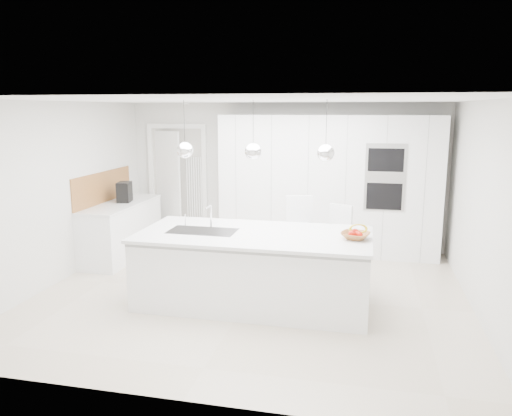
% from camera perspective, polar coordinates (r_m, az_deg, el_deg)
% --- Properties ---
extents(floor, '(5.50, 5.50, 0.00)m').
position_cam_1_polar(floor, '(6.65, -0.57, -9.83)').
color(floor, beige).
rests_on(floor, ground).
extents(wall_back, '(5.50, 0.00, 5.50)m').
position_cam_1_polar(wall_back, '(8.73, 3.15, 3.72)').
color(wall_back, silver).
rests_on(wall_back, ground).
extents(wall_left, '(0.00, 5.00, 5.00)m').
position_cam_1_polar(wall_left, '(7.43, -21.73, 1.60)').
color(wall_left, silver).
rests_on(wall_left, ground).
extents(ceiling, '(5.50, 5.50, 0.00)m').
position_cam_1_polar(ceiling, '(6.21, -0.62, 12.24)').
color(ceiling, white).
rests_on(ceiling, wall_back).
extents(tall_cabinets, '(3.60, 0.60, 2.30)m').
position_cam_1_polar(tall_cabinets, '(8.36, 8.22, 2.59)').
color(tall_cabinets, white).
rests_on(tall_cabinets, floor).
extents(oven_stack, '(0.62, 0.04, 1.05)m').
position_cam_1_polar(oven_stack, '(8.01, 14.53, 3.41)').
color(oven_stack, '#A5A5A8').
rests_on(oven_stack, tall_cabinets).
extents(doorway_frame, '(1.11, 0.08, 2.13)m').
position_cam_1_polar(doorway_frame, '(9.26, -8.90, 2.62)').
color(doorway_frame, white).
rests_on(doorway_frame, floor).
extents(hallway_door, '(0.76, 0.38, 2.00)m').
position_cam_1_polar(hallway_door, '(9.31, -10.44, 2.49)').
color(hallway_door, white).
rests_on(hallway_door, floor).
extents(radiator, '(0.32, 0.04, 1.40)m').
position_cam_1_polar(radiator, '(9.16, -7.03, 1.48)').
color(radiator, white).
rests_on(radiator, floor).
extents(left_base_cabinets, '(0.60, 1.80, 0.86)m').
position_cam_1_polar(left_base_cabinets, '(8.44, -15.09, -2.59)').
color(left_base_cabinets, white).
rests_on(left_base_cabinets, floor).
extents(left_worktop, '(0.62, 1.82, 0.04)m').
position_cam_1_polar(left_worktop, '(8.35, -15.25, 0.41)').
color(left_worktop, white).
rests_on(left_worktop, left_base_cabinets).
extents(oak_backsplash, '(0.02, 1.80, 0.50)m').
position_cam_1_polar(oak_backsplash, '(8.44, -17.07, 2.29)').
color(oak_backsplash, '#9E6A3A').
rests_on(oak_backsplash, wall_left).
extents(island_base, '(2.80, 1.20, 0.86)m').
position_cam_1_polar(island_base, '(6.21, -0.31, -7.18)').
color(island_base, white).
rests_on(island_base, floor).
extents(island_worktop, '(2.84, 1.40, 0.04)m').
position_cam_1_polar(island_worktop, '(6.13, -0.21, -3.04)').
color(island_worktop, white).
rests_on(island_worktop, island_base).
extents(island_sink, '(0.84, 0.44, 0.18)m').
position_cam_1_polar(island_sink, '(6.27, -6.12, -3.34)').
color(island_sink, '#3F3F42').
rests_on(island_sink, island_worktop).
extents(island_tap, '(0.02, 0.02, 0.30)m').
position_cam_1_polar(island_tap, '(6.39, -5.17, -0.93)').
color(island_tap, white).
rests_on(island_tap, island_worktop).
extents(pendant_left, '(0.20, 0.20, 0.20)m').
position_cam_1_polar(pendant_left, '(6.16, -8.11, 6.55)').
color(pendant_left, white).
rests_on(pendant_left, ceiling).
extents(pendant_mid, '(0.20, 0.20, 0.20)m').
position_cam_1_polar(pendant_mid, '(5.91, -0.32, 6.47)').
color(pendant_mid, white).
rests_on(pendant_mid, ceiling).
extents(pendant_right, '(0.20, 0.20, 0.20)m').
position_cam_1_polar(pendant_right, '(5.78, 7.96, 6.25)').
color(pendant_right, white).
rests_on(pendant_right, ceiling).
extents(fruit_bowl, '(0.40, 0.40, 0.08)m').
position_cam_1_polar(fruit_bowl, '(5.94, 11.29, -3.12)').
color(fruit_bowl, '#9E6A3A').
rests_on(fruit_bowl, island_worktop).
extents(espresso_machine, '(0.26, 0.34, 0.33)m').
position_cam_1_polar(espresso_machine, '(8.41, -14.81, 1.79)').
color(espresso_machine, black).
rests_on(espresso_machine, left_worktop).
extents(bar_stool_left, '(0.50, 0.62, 1.19)m').
position_cam_1_polar(bar_stool_left, '(6.98, 4.74, -3.71)').
color(bar_stool_left, white).
rests_on(bar_stool_left, floor).
extents(bar_stool_right, '(0.53, 0.60, 1.08)m').
position_cam_1_polar(bar_stool_right, '(7.01, 9.52, -4.24)').
color(bar_stool_right, white).
rests_on(bar_stool_right, floor).
extents(apple_a, '(0.09, 0.09, 0.09)m').
position_cam_1_polar(apple_a, '(5.96, 11.26, -2.74)').
color(apple_a, red).
rests_on(apple_a, fruit_bowl).
extents(apple_b, '(0.09, 0.09, 0.09)m').
position_cam_1_polar(apple_b, '(5.89, 10.92, -2.91)').
color(apple_b, red).
rests_on(apple_b, fruit_bowl).
extents(apple_c, '(0.08, 0.08, 0.08)m').
position_cam_1_polar(apple_c, '(5.91, 11.56, -2.93)').
color(apple_c, red).
rests_on(apple_c, fruit_bowl).
extents(apple_extra_3, '(0.07, 0.07, 0.07)m').
position_cam_1_polar(apple_extra_3, '(5.89, 11.73, -3.00)').
color(apple_extra_3, red).
rests_on(apple_extra_3, fruit_bowl).
extents(banana_bunch, '(0.25, 0.18, 0.23)m').
position_cam_1_polar(banana_bunch, '(5.93, 11.61, -2.35)').
color(banana_bunch, yellow).
rests_on(banana_bunch, fruit_bowl).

